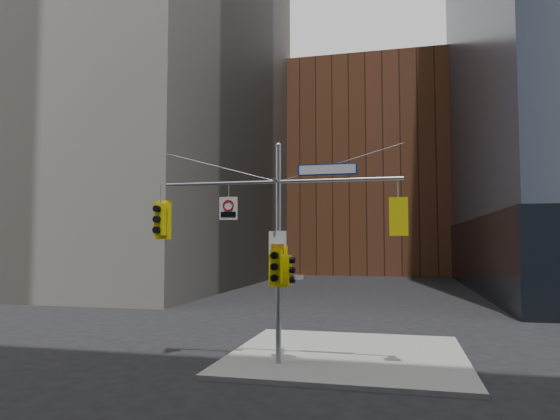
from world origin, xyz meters
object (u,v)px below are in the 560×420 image
at_px(signal_assembly, 278,230).
at_px(traffic_light_west_arm, 160,220).
at_px(traffic_light_pole_front, 276,266).
at_px(street_sign_blade, 327,169).
at_px(traffic_light_east_arm, 398,217).
at_px(traffic_light_pole_side, 288,270).
at_px(regulatory_sign_arm, 228,208).

xyz_separation_m(signal_assembly, traffic_light_west_arm, (-4.23, 0.01, 0.38)).
distance_m(traffic_light_pole_front, street_sign_blade, 3.51).
relative_size(traffic_light_east_arm, street_sign_blade, 0.62).
relative_size(traffic_light_pole_side, street_sign_blade, 0.50).
bearing_deg(regulatory_sign_arm, traffic_light_east_arm, -6.58).
height_order(traffic_light_pole_front, street_sign_blade, street_sign_blade).
relative_size(signal_assembly, traffic_light_east_arm, 6.74).
distance_m(traffic_light_west_arm, traffic_light_east_arm, 8.04).
height_order(traffic_light_pole_front, regulatory_sign_arm, regulatory_sign_arm).
bearing_deg(regulatory_sign_arm, traffic_light_west_arm, 172.43).
distance_m(traffic_light_pole_side, traffic_light_pole_front, 0.44).
height_order(traffic_light_west_arm, traffic_light_pole_front, traffic_light_west_arm).
height_order(signal_assembly, street_sign_blade, signal_assembly).
relative_size(signal_assembly, traffic_light_pole_front, 6.07).
height_order(signal_assembly, traffic_light_east_arm, signal_assembly).
xyz_separation_m(traffic_light_east_arm, traffic_light_pole_side, (-3.49, 0.00, -1.69)).
xyz_separation_m(traffic_light_west_arm, street_sign_blade, (5.84, -0.01, 1.55)).
xyz_separation_m(street_sign_blade, regulatory_sign_arm, (-3.34, -0.02, -1.18)).
height_order(traffic_light_pole_side, traffic_light_pole_front, traffic_light_pole_front).
distance_m(traffic_light_west_arm, street_sign_blade, 6.04).
bearing_deg(traffic_light_west_arm, regulatory_sign_arm, 5.72).
bearing_deg(regulatory_sign_arm, signal_assembly, -6.13).
bearing_deg(street_sign_blade, signal_assembly, 179.94).
relative_size(traffic_light_pole_front, regulatory_sign_arm, 1.71).
relative_size(signal_assembly, traffic_light_west_arm, 5.90).
bearing_deg(traffic_light_pole_front, regulatory_sign_arm, 176.24).
relative_size(traffic_light_west_arm, regulatory_sign_arm, 1.76).
height_order(street_sign_blade, regulatory_sign_arm, street_sign_blade).
xyz_separation_m(signal_assembly, street_sign_blade, (1.61, 0.00, 1.93)).
bearing_deg(traffic_light_pole_side, street_sign_blade, -83.47).
bearing_deg(traffic_light_pole_side, signal_assembly, 96.93).
relative_size(traffic_light_west_arm, street_sign_blade, 0.70).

